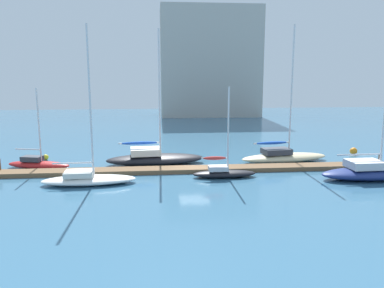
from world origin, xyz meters
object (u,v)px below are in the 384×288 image
sailboat_3 (223,172)px  sailboat_4 (283,156)px  mooring_buoy_yellow (46,157)px  sailboat_0 (38,163)px  harbor_building_distant (209,62)px  sailboat_1 (88,178)px  sailboat_5 (373,171)px  sailboat_2 (154,157)px  mooring_buoy_orange (353,151)px

sailboat_3 → sailboat_4: sailboat_4 is taller
sailboat_4 → mooring_buoy_yellow: size_ratio=23.26×
sailboat_0 → harbor_building_distant: 48.57m
harbor_building_distant → sailboat_1: bearing=-108.2°
sailboat_5 → sailboat_0: bearing=166.0°
sailboat_0 → sailboat_5: bearing=1.9°
sailboat_5 → mooring_buoy_yellow: size_ratio=23.93×
sailboat_2 → sailboat_3: bearing=-47.2°
sailboat_0 → sailboat_2: sailboat_2 is taller
sailboat_3 → sailboat_1: bearing=-174.8°
sailboat_1 → mooring_buoy_orange: (25.21, 8.34, -0.12)m
sailboat_1 → sailboat_5: bearing=-3.9°
sailboat_3 → mooring_buoy_yellow: 17.71m
sailboat_3 → mooring_buoy_orange: (14.79, 7.39, -0.10)m
sailboat_1 → harbor_building_distant: (15.82, 48.00, 9.87)m
sailboat_3 → sailboat_2: bearing=137.3°
sailboat_0 → sailboat_5: 27.86m
sailboat_5 → harbor_building_distant: (-6.23, 48.60, 9.75)m
sailboat_1 → mooring_buoy_orange: size_ratio=15.83×
sailboat_0 → sailboat_4: sailboat_4 is taller
sailboat_4 → sailboat_5: bearing=-59.8°
sailboat_5 → sailboat_3: bearing=170.7°
sailboat_2 → sailboat_4: sailboat_4 is taller
sailboat_3 → harbor_building_distant: bearing=83.5°
sailboat_4 → sailboat_5: (5.06, -6.47, 0.03)m
sailboat_0 → sailboat_2: 10.12m
sailboat_2 → sailboat_4: (12.07, -0.17, -0.04)m
sailboat_1 → mooring_buoy_yellow: size_ratio=21.64×
sailboat_4 → mooring_buoy_orange: bearing=8.9°
sailboat_4 → mooring_buoy_orange: sailboat_4 is taller
sailboat_2 → sailboat_4: bearing=-5.3°
sailboat_1 → sailboat_4: 17.98m
sailboat_2 → mooring_buoy_yellow: (-10.39, 2.74, -0.36)m
sailboat_4 → sailboat_0: bearing=173.6°
sailboat_3 → mooring_buoy_orange: sailboat_3 is taller
sailboat_0 → sailboat_5: (27.22, -5.94, 0.16)m
sailboat_4 → harbor_building_distant: harbor_building_distant is taller
sailboat_5 → mooring_buoy_yellow: sailboat_5 is taller
mooring_buoy_yellow → sailboat_4: bearing=-7.4°
sailboat_1 → sailboat_5: 22.06m
sailboat_4 → sailboat_5: sailboat_5 is taller
sailboat_1 → sailboat_4: bearing=16.7°
sailboat_2 → mooring_buoy_yellow: bearing=160.7°
sailboat_1 → mooring_buoy_yellow: sailboat_1 is taller
sailboat_2 → sailboat_4: 12.07m
sailboat_5 → mooring_buoy_orange: (3.16, 8.95, -0.25)m
sailboat_4 → harbor_building_distant: 43.27m
sailboat_3 → mooring_buoy_orange: 16.53m
mooring_buoy_yellow → harbor_building_distant: bearing=61.5°
mooring_buoy_yellow → mooring_buoy_orange: mooring_buoy_orange is taller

